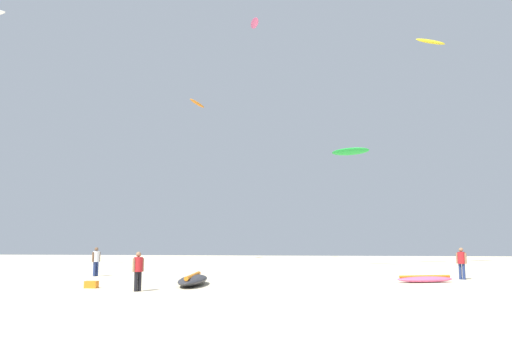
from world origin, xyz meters
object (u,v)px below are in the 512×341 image
object	(u,v)px
person_left	(461,261)
kite_aloft_4	(255,23)
kite_grounded_near	(425,279)
kite_aloft_5	(431,42)
kite_aloft_2	(350,151)
person_midground	(96,259)
kite_grounded_mid	(193,280)
cooler_box	(91,285)
person_foreground	(138,268)
kite_aloft_1	(197,103)

from	to	relation	value
person_left	kite_aloft_4	bearing A→B (deg)	66.27
kite_grounded_near	kite_aloft_4	world-z (taller)	kite_aloft_4
kite_aloft_5	kite_aloft_2	bearing A→B (deg)	-154.40
person_left	person_midground	bearing A→B (deg)	125.77
person_midground	kite_aloft_5	size ratio (longest dim) A/B	0.52
kite_grounded_near	kite_grounded_mid	bearing A→B (deg)	-164.93
person_left	kite_grounded_near	distance (m)	3.52
cooler_box	kite_aloft_4	size ratio (longest dim) A/B	0.19
person_foreground	person_midground	xyz separation A→B (m)	(-5.80, 8.87, 0.04)
person_foreground	kite_aloft_4	world-z (taller)	kite_aloft_4
kite_aloft_2	kite_aloft_4	distance (m)	22.77
person_foreground	cooler_box	distance (m)	2.99
person_left	kite_aloft_5	bearing A→B (deg)	27.11
person_foreground	kite_aloft_1	world-z (taller)	kite_aloft_1
person_left	kite_aloft_4	xyz separation A→B (m)	(-14.75, 25.52, 25.73)
person_foreground	kite_aloft_1	size ratio (longest dim) A/B	0.45
kite_aloft_2	kite_aloft_4	xyz separation A→B (m)	(-9.68, 11.58, 17.05)
person_foreground	kite_aloft_5	world-z (taller)	kite_aloft_5
kite_aloft_1	person_foreground	bearing A→B (deg)	-80.30
person_foreground	kite_grounded_near	xyz separation A→B (m)	(13.08, 6.34, -0.80)
kite_aloft_2	kite_aloft_4	size ratio (longest dim) A/B	1.14
kite_grounded_near	kite_grounded_mid	size ratio (longest dim) A/B	0.69
kite_aloft_4	kite_aloft_2	bearing A→B (deg)	-50.10
cooler_box	kite_grounded_mid	bearing A→B (deg)	25.72
kite_grounded_mid	kite_aloft_5	size ratio (longest dim) A/B	1.38
person_midground	cooler_box	distance (m)	8.33
kite_aloft_4	person_foreground	bearing A→B (deg)	-91.33
person_left	kite_grounded_mid	xyz separation A→B (m)	(-13.95, -5.45, -0.76)
kite_aloft_5	kite_grounded_near	bearing A→B (deg)	-104.82
kite_aloft_1	kite_aloft_5	world-z (taller)	kite_aloft_5
kite_grounded_near	cooler_box	distance (m)	16.50
kite_grounded_near	kite_aloft_1	xyz separation A→B (m)	(-19.19, 29.39, 17.80)
person_midground	kite_aloft_1	xyz separation A→B (m)	(-0.31, 26.86, 16.96)
person_foreground	person_midground	world-z (taller)	person_midground
person_foreground	kite_aloft_2	world-z (taller)	kite_aloft_2
person_midground	kite_aloft_2	size ratio (longest dim) A/B	0.50
person_midground	kite_aloft_2	world-z (taller)	kite_aloft_2
kite_grounded_near	cooler_box	xyz separation A→B (m)	(-15.69, -5.12, -0.02)
kite_aloft_1	kite_grounded_mid	bearing A→B (deg)	-76.64
kite_aloft_1	kite_aloft_5	size ratio (longest dim) A/B	1.10
person_foreground	kite_aloft_5	size ratio (longest dim) A/B	0.50
person_midground	kite_aloft_2	distance (m)	23.02
person_midground	kite_grounded_near	distance (m)	19.07
kite_aloft_2	kite_aloft_5	xyz separation A→B (m)	(7.92, 3.80, 10.94)
cooler_box	person_midground	bearing A→B (deg)	112.66
kite_aloft_2	kite_aloft_1	bearing A→B (deg)	141.71
person_foreground	kite_grounded_mid	distance (m)	3.70
person_foreground	cooler_box	world-z (taller)	person_foreground
kite_aloft_2	person_midground	bearing A→B (deg)	-139.77
kite_aloft_1	kite_aloft_5	bearing A→B (deg)	-20.77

